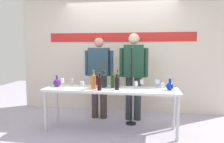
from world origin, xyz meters
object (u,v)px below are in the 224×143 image
object	(u,v)px
display_table	(111,92)
wine_glass_left_1	(62,81)
wine_bottle_5	(117,82)
wine_glass_right_3	(163,85)
wine_glass_right_2	(136,84)
wine_glass_right_0	(157,82)
wine_glass_right_1	(142,82)
wine_bottle_2	(118,80)
presenter_right	(134,71)
wine_bottle_1	(105,80)
wine_bottle_6	(93,81)
decanter_blue_left	(57,83)
wine_glass_left_0	(82,84)
presenter_left	(99,73)
decanter_blue_right	(170,86)
wine_glass_left_2	(72,80)
wine_bottle_7	(104,80)
wine_bottle_4	(113,80)
wine_bottle_3	(94,81)
wine_bottle_0	(99,83)
microphone_stand	(131,99)

from	to	relation	value
display_table	wine_glass_left_1	size ratio (longest dim) A/B	14.31
wine_glass_left_1	wine_bottle_5	bearing A→B (deg)	-2.78
wine_glass_right_3	wine_glass_right_2	bearing A→B (deg)	170.96
wine_glass_right_0	wine_glass_right_1	size ratio (longest dim) A/B	1.06
wine_bottle_2	display_table	bearing A→B (deg)	-126.95
wine_glass_right_1	presenter_right	bearing A→B (deg)	112.30
wine_bottle_1	wine_bottle_6	size ratio (longest dim) A/B	0.94
decanter_blue_left	wine_bottle_1	size ratio (longest dim) A/B	0.71
presenter_right	wine_glass_left_0	world-z (taller)	presenter_right
wine_glass_right_0	decanter_blue_left	bearing A→B (deg)	-175.25
presenter_left	decanter_blue_right	bearing A→B (deg)	-24.60
wine_glass_right_1	display_table	bearing A→B (deg)	-157.30
presenter_right	wine_bottle_2	world-z (taller)	presenter_right
wine_bottle_5	wine_glass_right_3	bearing A→B (deg)	-0.85
wine_bottle_6	wine_glass_left_2	bearing A→B (deg)	154.43
wine_bottle_1	wine_glass_right_0	world-z (taller)	wine_bottle_1
presenter_right	wine_glass_right_2	bearing A→B (deg)	-82.59
wine_glass_left_0	wine_bottle_7	bearing A→B (deg)	44.37
wine_bottle_2	wine_glass_left_2	size ratio (longest dim) A/B	2.43
wine_bottle_5	wine_glass_right_0	bearing A→B (deg)	21.22
wine_glass_left_0	wine_glass_right_3	world-z (taller)	wine_glass_left_0
presenter_right	wine_glass_right_1	world-z (taller)	presenter_right
wine_glass_left_0	wine_bottle_2	bearing A→B (deg)	33.73
presenter_right	wine_glass_right_2	size ratio (longest dim) A/B	12.08
wine_bottle_4	wine_glass_right_2	size ratio (longest dim) A/B	2.31
wine_bottle_6	wine_bottle_2	bearing A→B (deg)	19.66
wine_bottle_1	wine_glass_right_0	distance (m)	0.94
display_table	wine_bottle_7	xyz separation A→B (m)	(-0.14, 0.07, 0.20)
wine_glass_left_1	wine_glass_right_1	size ratio (longest dim) A/B	1.15
wine_bottle_3	decanter_blue_right	bearing A→B (deg)	6.16
wine_glass_right_0	wine_bottle_6	bearing A→B (deg)	-170.01
wine_bottle_2	wine_bottle_4	bearing A→B (deg)	-131.00
wine_bottle_0	wine_glass_left_2	distance (m)	0.75
wine_bottle_5	wine_bottle_2	bearing A→B (deg)	95.24
display_table	wine_glass_left_1	distance (m)	0.89
wine_glass_right_2	presenter_right	bearing A→B (deg)	97.41
wine_glass_left_0	wine_glass_right_2	bearing A→B (deg)	13.08
presenter_right	wine_bottle_2	xyz separation A→B (m)	(-0.25, -0.52, -0.11)
wine_bottle_1	wine_glass_right_2	size ratio (longest dim) A/B	2.00
wine_glass_left_1	wine_glass_right_0	bearing A→B (deg)	7.39
wine_bottle_7	wine_glass_right_2	size ratio (longest dim) A/B	2.18
decanter_blue_right	wine_glass_right_0	size ratio (longest dim) A/B	1.24
microphone_stand	wine_bottle_3	bearing A→B (deg)	-140.51
microphone_stand	wine_glass_left_0	bearing A→B (deg)	-141.04
wine_glass_right_1	wine_glass_right_3	world-z (taller)	wine_glass_right_1
wine_bottle_6	wine_glass_left_0	world-z (taller)	wine_bottle_6
wine_bottle_1	microphone_stand	xyz separation A→B (m)	(0.46, 0.23, -0.40)
display_table	presenter_right	size ratio (longest dim) A/B	1.33
wine_glass_left_2	wine_glass_right_2	size ratio (longest dim) A/B	0.90
wine_bottle_7	wine_glass_right_2	bearing A→B (deg)	-8.96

